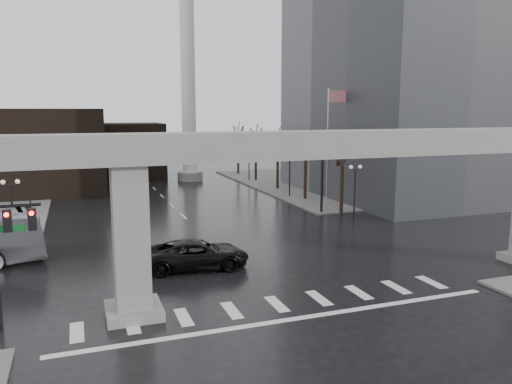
{
  "coord_description": "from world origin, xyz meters",
  "views": [
    {
      "loc": [
        -9.25,
        -23.32,
        9.69
      ],
      "look_at": [
        1.73,
        6.83,
        4.5
      ],
      "focal_mm": 35.0,
      "sensor_mm": 36.0,
      "label": 1
    }
  ],
  "objects": [
    {
      "name": "pickup_truck",
      "position": [
        -2.43,
        6.17,
        0.89
      ],
      "size": [
        6.71,
        3.62,
        1.79
      ],
      "primitive_type": "imported",
      "rotation": [
        0.0,
        0.0,
        1.47
      ],
      "color": "black",
      "rests_on": "ground"
    },
    {
      "name": "elevated_guideway",
      "position": [
        1.26,
        0.0,
        6.88
      ],
      "size": [
        48.0,
        2.6,
        8.7
      ],
      "color": "gray",
      "rests_on": "ground"
    },
    {
      "name": "tree_right_3",
      "position": [
        14.53,
        42.02,
        2.98
      ],
      "size": [
        1.11,
        1.66,
        8.02
      ],
      "color": "black",
      "rests_on": "ground"
    },
    {
      "name": "ground",
      "position": [
        0.0,
        0.0,
        0.0
      ],
      "size": [
        160.0,
        160.0,
        0.0
      ],
      "primitive_type": "plane",
      "color": "black",
      "rests_on": "ground"
    },
    {
      "name": "office_tower",
      "position": [
        28.0,
        26.0,
        21.0
      ],
      "size": [
        22.0,
        26.0,
        42.0
      ],
      "primitive_type": "cube",
      "color": "slate",
      "rests_on": "ground"
    },
    {
      "name": "signal_mast_arm",
      "position": [
        8.99,
        18.8,
        5.83
      ],
      "size": [
        12.12,
        0.43,
        8.0
      ],
      "color": "black",
      "rests_on": "ground"
    },
    {
      "name": "tree_right_1",
      "position": [
        14.53,
        26.02,
        2.85
      ],
      "size": [
        1.09,
        1.61,
        7.67
      ],
      "color": "black",
      "rests_on": "ground"
    },
    {
      "name": "signal_left_pole",
      "position": [
        -12.25,
        0.5,
        4.07
      ],
      "size": [
        2.3,
        0.3,
        6.0
      ],
      "color": "black",
      "rests_on": "ground"
    },
    {
      "name": "lamp_right_0",
      "position": [
        13.5,
        14.0,
        3.47
      ],
      "size": [
        1.22,
        0.32,
        5.11
      ],
      "color": "black",
      "rests_on": "ground"
    },
    {
      "name": "lamp_right_2",
      "position": [
        13.5,
        42.0,
        3.47
      ],
      "size": [
        1.22,
        0.32,
        5.11
      ],
      "color": "black",
      "rests_on": "ground"
    },
    {
      "name": "flagpole_assembly",
      "position": [
        15.29,
        22.0,
        7.53
      ],
      "size": [
        2.06,
        0.12,
        12.0
      ],
      "color": "silver",
      "rests_on": "ground"
    },
    {
      "name": "tree_right_2",
      "position": [
        14.53,
        34.02,
        2.91
      ],
      "size": [
        1.1,
        1.63,
        7.85
      ],
      "color": "black",
      "rests_on": "ground"
    },
    {
      "name": "building_far_left",
      "position": [
        -14.0,
        42.0,
        5.0
      ],
      "size": [
        16.0,
        14.0,
        10.0
      ],
      "primitive_type": "cube",
      "color": "black",
      "rests_on": "ground"
    },
    {
      "name": "lamp_left_2",
      "position": [
        -13.5,
        42.0,
        3.47
      ],
      "size": [
        1.22,
        0.32,
        5.11
      ],
      "color": "black",
      "rests_on": "ground"
    },
    {
      "name": "building_far_mid",
      "position": [
        -2.0,
        52.0,
        4.0
      ],
      "size": [
        10.0,
        10.0,
        8.0
      ],
      "primitive_type": "cube",
      "color": "black",
      "rests_on": "ground"
    },
    {
      "name": "lamp_left_0",
      "position": [
        -13.5,
        14.0,
        3.47
      ],
      "size": [
        1.22,
        0.32,
        5.11
      ],
      "color": "black",
      "rests_on": "ground"
    },
    {
      "name": "sidewalk_ne",
      "position": [
        26.0,
        36.0,
        0.07
      ],
      "size": [
        28.0,
        36.0,
        0.15
      ],
      "primitive_type": "cube",
      "color": "slate",
      "rests_on": "ground"
    },
    {
      "name": "smokestack",
      "position": [
        6.0,
        46.0,
        13.35
      ],
      "size": [
        3.6,
        3.6,
        30.0
      ],
      "color": "silver",
      "rests_on": "ground"
    },
    {
      "name": "lamp_left_1",
      "position": [
        -13.5,
        28.0,
        3.47
      ],
      "size": [
        1.22,
        0.32,
        5.11
      ],
      "color": "black",
      "rests_on": "ground"
    },
    {
      "name": "lamp_right_1",
      "position": [
        13.5,
        28.0,
        3.47
      ],
      "size": [
        1.22,
        0.32,
        5.11
      ],
      "color": "black",
      "rests_on": "ground"
    },
    {
      "name": "tree_right_4",
      "position": [
        14.53,
        50.02,
        3.04
      ],
      "size": [
        1.12,
        1.69,
        8.19
      ],
      "color": "black",
      "rests_on": "ground"
    },
    {
      "name": "tree_right_0",
      "position": [
        14.53,
        18.02,
        2.79
      ],
      "size": [
        1.09,
        1.58,
        7.5
      ],
      "color": "black",
      "rests_on": "ground"
    }
  ]
}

